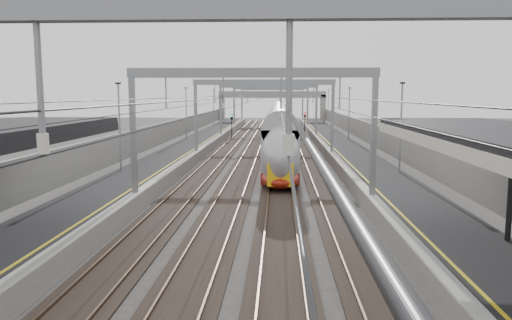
# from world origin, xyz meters

# --- Properties ---
(platform_left) EXTENTS (4.00, 120.00, 1.00)m
(platform_left) POSITION_xyz_m (-8.00, 45.00, 0.50)
(platform_left) COLOR black
(platform_left) RESTS_ON ground
(platform_right) EXTENTS (4.00, 120.00, 1.00)m
(platform_right) POSITION_xyz_m (8.00, 45.00, 0.50)
(platform_right) COLOR black
(platform_right) RESTS_ON ground
(tracks) EXTENTS (11.40, 140.00, 0.20)m
(tracks) POSITION_xyz_m (0.00, 45.00, 0.05)
(tracks) COLOR black
(tracks) RESTS_ON ground
(overhead_line) EXTENTS (13.00, 140.00, 6.60)m
(overhead_line) POSITION_xyz_m (0.00, 51.62, 6.14)
(overhead_line) COLOR gray
(overhead_line) RESTS_ON platform_left
(overbridge) EXTENTS (22.00, 2.20, 6.90)m
(overbridge) POSITION_xyz_m (0.00, 100.00, 5.31)
(overbridge) COLOR gray
(overbridge) RESTS_ON ground
(wall_left) EXTENTS (0.30, 120.00, 3.20)m
(wall_left) POSITION_xyz_m (-11.20, 45.00, 1.60)
(wall_left) COLOR gray
(wall_left) RESTS_ON ground
(wall_right) EXTENTS (0.30, 120.00, 3.20)m
(wall_right) POSITION_xyz_m (11.20, 45.00, 1.60)
(wall_right) COLOR gray
(wall_right) RESTS_ON ground
(train) EXTENTS (2.62, 47.70, 4.14)m
(train) POSITION_xyz_m (1.50, 48.88, 2.04)
(train) COLOR maroon
(train) RESTS_ON ground
(signal_green) EXTENTS (0.32, 0.32, 3.48)m
(signal_green) POSITION_xyz_m (-5.20, 65.74, 2.42)
(signal_green) COLOR black
(signal_green) RESTS_ON ground
(signal_red_near) EXTENTS (0.32, 0.32, 3.48)m
(signal_red_near) POSITION_xyz_m (3.20, 73.22, 2.42)
(signal_red_near) COLOR black
(signal_red_near) RESTS_ON ground
(signal_red_far) EXTENTS (0.32, 0.32, 3.48)m
(signal_red_far) POSITION_xyz_m (5.40, 73.20, 2.42)
(signal_red_far) COLOR black
(signal_red_far) RESTS_ON ground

